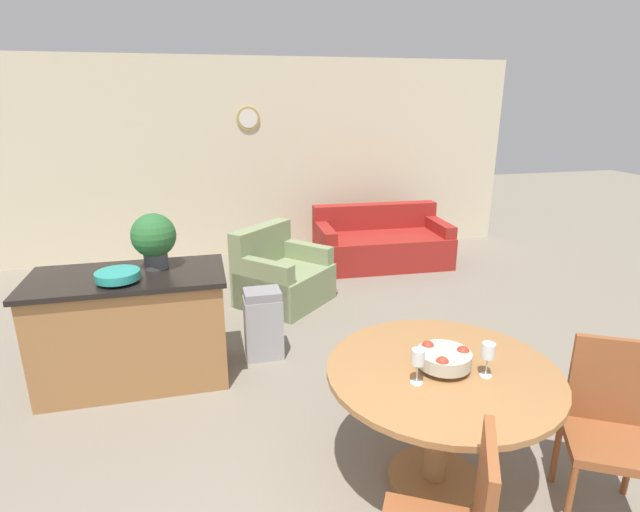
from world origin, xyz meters
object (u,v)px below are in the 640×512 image
dining_table (441,396)px  wine_glass_left (418,359)px  potted_plant (154,238)px  couch (381,244)px  trash_bin (263,324)px  kitchen_island (133,328)px  wine_glass_right (488,352)px  dining_chair_near_right (608,421)px  fruit_bowl (444,358)px  armchair (281,277)px  teal_bowl (118,276)px

dining_table → wine_glass_left: 0.39m
potted_plant → couch: size_ratio=0.24×
trash_bin → kitchen_island: bearing=-172.5°
wine_glass_right → couch: size_ratio=0.11×
wine_glass_right → couch: 4.21m
dining_chair_near_right → potted_plant: bearing=-11.9°
fruit_bowl → kitchen_island: kitchen_island is taller
dining_table → fruit_bowl: fruit_bowl is taller
dining_table → couch: size_ratio=0.72×
dining_chair_near_right → armchair: dining_chair_near_right is taller
trash_bin → couch: (1.89, 2.19, -0.04)m
dining_chair_near_right → trash_bin: dining_chair_near_right is taller
teal_bowl → trash_bin: 1.29m
trash_bin → armchair: bearing=73.3°
potted_plant → trash_bin: potted_plant is taller
fruit_bowl → armchair: size_ratio=0.25×
dining_table → kitchen_island: bearing=138.4°
wine_glass_left → wine_glass_right: (0.39, -0.02, 0.00)m
fruit_bowl → couch: size_ratio=0.17×
dining_table → wine_glass_left: (-0.20, -0.10, 0.32)m
armchair → dining_chair_near_right: bearing=-113.0°
wine_glass_left → armchair: 3.09m
dining_table → teal_bowl: 2.38m
dining_chair_near_right → kitchen_island: size_ratio=0.66×
couch → dining_table: bearing=-103.4°
dining_table → armchair: 2.97m
dining_chair_near_right → fruit_bowl: bearing=5.1°
trash_bin → teal_bowl: bearing=-164.7°
wine_glass_left → couch: size_ratio=0.11×
kitchen_island → armchair: size_ratio=1.23×
teal_bowl → trash_bin: teal_bowl is taller
fruit_bowl → couch: fruit_bowl is taller
wine_glass_right → kitchen_island: wine_glass_right is taller
dining_table → wine_glass_left: size_ratio=6.57×
dining_chair_near_right → wine_glass_right: bearing=8.2°
wine_glass_left → kitchen_island: (-1.62, 1.71, -0.45)m
dining_chair_near_right → trash_bin: size_ratio=1.56×
dining_table → dining_chair_near_right: 0.88m
wine_glass_right → armchair: (-0.61, 3.05, -0.62)m
teal_bowl → couch: bearing=39.9°
fruit_bowl → trash_bin: bearing=114.0°
fruit_bowl → couch: 4.13m
dining_table → couch: (1.12, 3.94, -0.31)m
dining_table → wine_glass_left: bearing=-154.3°
kitchen_island → armchair: 1.92m
fruit_bowl → trash_bin: 1.98m
potted_plant → trash_bin: (0.83, 0.03, -0.84)m
teal_bowl → potted_plant: (0.25, 0.27, 0.19)m
kitchen_island → armchair: (1.39, 1.31, -0.17)m
dining_chair_near_right → wine_glass_left: dining_chair_near_right is taller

